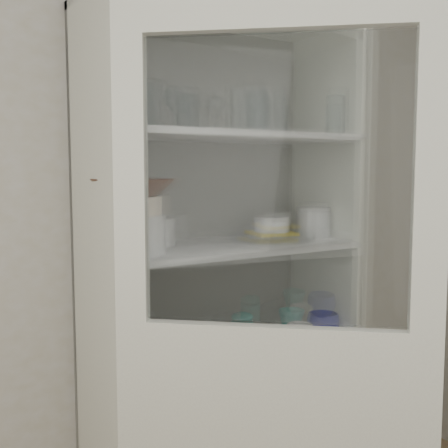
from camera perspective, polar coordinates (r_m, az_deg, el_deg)
wall_back at (r=2.16m, az=-7.67°, el=-0.64°), size 3.60×0.02×2.60m
pantry_cabinet at (r=2.18m, az=-0.88°, el=-10.19°), size 1.00×0.45×2.10m
cupboard_door at (r=1.66m, az=5.00°, el=-17.83°), size 0.71×0.62×2.00m
tumbler_0 at (r=1.79m, az=-7.50°, el=12.00°), size 0.09×0.09×0.15m
tumbler_1 at (r=1.77m, az=-8.24°, el=11.83°), size 0.08×0.08×0.13m
tumbler_2 at (r=1.93m, az=1.70°, el=11.48°), size 0.08×0.08×0.14m
tumbler_3 at (r=1.99m, az=3.54°, el=11.31°), size 0.08×0.08×0.14m
tumbler_4 at (r=1.97m, az=3.42°, el=11.52°), size 0.08×0.08×0.15m
tumbler_5 at (r=2.03m, az=5.52°, el=11.22°), size 0.08×0.08×0.14m
tumbler_6 at (r=2.19m, az=11.26°, el=10.76°), size 0.08×0.08×0.15m
tumbler_7 at (r=1.87m, az=-10.94°, el=11.67°), size 0.09×0.09×0.15m
tumbler_8 at (r=1.97m, az=-3.68°, el=11.52°), size 0.08×0.08×0.15m
tumbler_9 at (r=1.97m, az=-3.96°, el=11.12°), size 0.07×0.07×0.12m
goblet_0 at (r=2.05m, az=-5.12°, el=11.73°), size 0.08×0.08×0.18m
goblet_1 at (r=2.08m, az=-4.92°, el=11.48°), size 0.08×0.08×0.17m
goblet_2 at (r=2.15m, az=-0.83°, el=11.17°), size 0.07×0.07×0.16m
goblet_3 at (r=2.27m, az=4.27°, el=10.89°), size 0.07×0.07×0.16m
plate_stack_front at (r=1.82m, az=-9.26°, el=-1.06°), size 0.21×0.21×0.13m
plate_stack_back at (r=2.02m, az=-7.90°, el=-0.80°), size 0.21×0.21×0.10m
cream_bowl at (r=1.81m, az=-9.31°, el=1.84°), size 0.24×0.24×0.06m
terracotta_bowl at (r=1.81m, az=-9.34°, el=3.68°), size 0.28×0.28×0.06m
glass_platter at (r=2.19m, az=4.84°, el=-1.31°), size 0.43×0.43×0.02m
yellow_trivet at (r=2.19m, az=4.84°, el=-0.92°), size 0.19×0.19×0.01m
white_ramekin at (r=2.18m, az=4.85°, el=-0.00°), size 0.17×0.17×0.06m
grey_bowl_stack at (r=2.28m, az=9.04°, el=0.20°), size 0.14×0.14×0.12m
mug_blue at (r=2.30m, az=10.02°, el=-10.13°), size 0.14×0.14×0.10m
mug_teal at (r=2.35m, az=6.86°, el=-9.82°), size 0.14×0.14×0.10m
mug_white at (r=2.17m, az=7.69°, el=-11.21°), size 0.11×0.11×0.09m
teal_jar at (r=2.21m, az=1.86°, el=-10.69°), size 0.09×0.09×0.10m
measuring_cups at (r=1.97m, az=-3.32°, el=-13.70°), size 0.11×0.11×0.04m
white_canister at (r=1.96m, az=-9.98°, el=-12.34°), size 0.15×0.15×0.14m
tin_box at (r=2.43m, az=7.22°, el=-19.83°), size 0.25×0.22×0.06m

